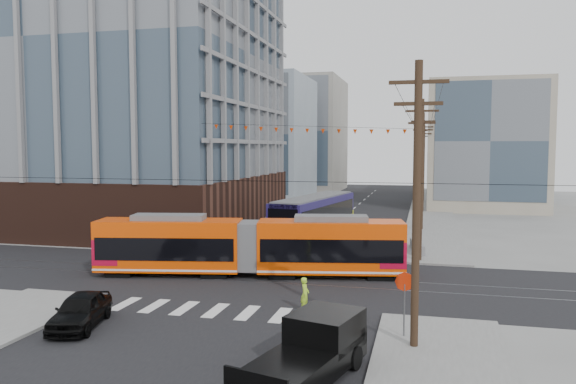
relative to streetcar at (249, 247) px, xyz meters
name	(u,v)px	position (x,y,z in m)	size (l,w,h in m)	color
ground	(251,296)	(1.47, -4.42, -1.78)	(160.00, 160.00, 0.00)	slate
office_building	(109,82)	(-20.53, 18.58, 12.52)	(30.00, 25.00, 28.60)	#381E16
bg_bldg_nw_near	(247,139)	(-15.53, 47.58, 7.22)	(18.00, 16.00, 18.00)	#8C99A5
bg_bldg_ne_near	(484,146)	(17.47, 43.58, 6.22)	(14.00, 14.00, 16.00)	gray
bg_bldg_nw_far	(297,135)	(-12.53, 67.58, 8.22)	(16.00, 18.00, 20.00)	gray
bg_bldg_ne_far	(485,152)	(19.47, 63.58, 5.22)	(16.00, 16.00, 14.00)	#8C99A5
utility_pole_near	(416,208)	(9.97, -10.42, 3.72)	(0.30, 0.30, 11.00)	black
utility_pole_far	(424,163)	(9.97, 51.58, 3.72)	(0.30, 0.30, 11.00)	black
streetcar	(249,247)	(0.00, 0.00, 0.00)	(18.52, 2.60, 3.57)	#E24002
city_bus	(315,217)	(1.11, 14.82, 0.08)	(2.85, 13.15, 3.72)	#1F1750
pickup_truck	(303,355)	(6.52, -14.63, -0.78)	(2.12, 5.93, 2.01)	black
black_sedan	(80,310)	(-4.13, -11.11, -1.04)	(1.75, 4.35, 1.48)	black
parked_car_silver	(240,237)	(-3.86, 9.69, -1.09)	(1.46, 4.20, 1.38)	#A5A5A5
parked_car_white	(252,232)	(-3.96, 12.94, -1.13)	(1.82, 4.49, 1.30)	#B8AFB1
parked_car_grey	(276,221)	(-3.85, 20.70, -1.16)	(2.07, 4.49, 1.25)	slate
pedestrian	(305,294)	(4.84, -6.51, -0.96)	(0.60, 0.39, 1.64)	#AEE02D
stop_sign	(404,308)	(9.55, -9.37, -0.49)	(0.79, 0.79, 2.59)	#BE2105
jersey_barrier	(417,247)	(9.77, 9.97, -1.37)	(0.94, 4.16, 0.83)	gray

